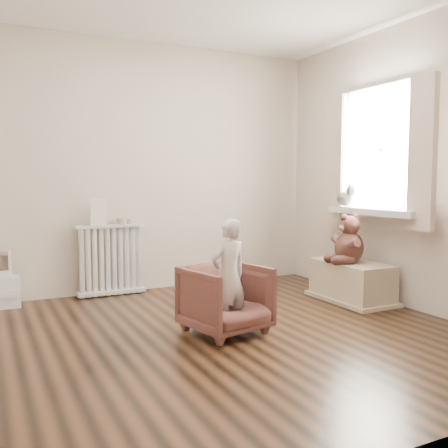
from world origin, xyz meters
name	(u,v)px	position (x,y,z in m)	size (l,w,h in m)	color
floor	(232,334)	(0.00, 0.00, 0.00)	(3.60, 3.60, 0.01)	black
back_wall	(155,168)	(0.00, 1.80, 1.30)	(3.60, 0.02, 2.60)	beige
front_wall	(430,149)	(0.00, -1.80, 1.30)	(3.60, 0.02, 2.60)	beige
right_wall	(410,166)	(1.80, 0.00, 1.30)	(0.02, 3.60, 2.60)	beige
window	(383,150)	(1.76, 0.30, 1.45)	(0.03, 0.90, 1.10)	white
window_sill	(374,212)	(1.67, 0.30, 0.87)	(0.22, 1.10, 0.06)	silver
curtain_left	(422,154)	(1.65, -0.27, 1.39)	(0.06, 0.26, 1.30)	beige
curtain_right	(335,159)	(1.65, 0.87, 1.39)	(0.06, 0.26, 1.30)	beige
radiator	(111,257)	(-0.52, 1.68, 0.39)	(0.68, 0.13, 0.72)	silver
paper_doll	(99,212)	(-0.63, 1.68, 0.86)	(0.16, 0.01, 0.27)	beige
tin_a	(122,221)	(-0.40, 1.68, 0.75)	(0.11, 0.11, 0.06)	#A59E8C
tin_b	(129,221)	(-0.33, 1.68, 0.75)	(0.09, 0.09, 0.05)	#A59E8C
toy_vanity	(0,278)	(-1.55, 1.65, 0.28)	(0.33, 0.23, 0.51)	silver
armchair	(226,299)	(-0.03, 0.05, 0.26)	(0.56, 0.58, 0.52)	brown
child	(229,276)	(-0.03, 0.00, 0.45)	(0.31, 0.21, 0.86)	beige
toy_bench	(352,280)	(1.52, 0.42, 0.20)	(0.43, 0.80, 0.38)	#BBAD8C
teddy_bear	(350,233)	(1.46, 0.40, 0.67)	(0.38, 0.29, 0.46)	#3E211A
plush_cat	(346,197)	(1.66, 0.70, 1.00)	(0.16, 0.26, 0.22)	#686157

